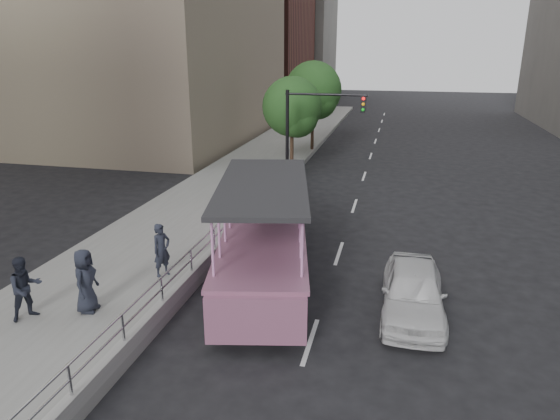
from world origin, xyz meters
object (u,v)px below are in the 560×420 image
(duck_boat, at_px, (266,233))
(street_tree_near, at_px, (293,109))
(pedestrian_mid, at_px, (25,288))
(car, at_px, (413,291))
(parking_sign, at_px, (260,185))
(traffic_signal, at_px, (310,124))
(pedestrian_near, at_px, (162,250))
(pedestrian_far, at_px, (85,281))
(street_tree_far, at_px, (314,92))

(duck_boat, bearing_deg, street_tree_near, 98.27)
(pedestrian_mid, bearing_deg, car, -40.98)
(car, bearing_deg, duck_boat, 156.17)
(car, height_order, pedestrian_mid, pedestrian_mid)
(parking_sign, xyz_separation_m, traffic_signal, (1.12, 5.63, 1.87))
(pedestrian_near, relative_size, traffic_signal, 0.33)
(street_tree_near, bearing_deg, pedestrian_far, -95.86)
(pedestrian_near, relative_size, street_tree_far, 0.27)
(pedestrian_near, bearing_deg, pedestrian_far, -175.93)
(car, relative_size, pedestrian_mid, 2.43)
(pedestrian_near, height_order, street_tree_far, street_tree_far)
(pedestrian_far, bearing_deg, street_tree_far, -11.28)
(car, xyz_separation_m, street_tree_far, (-6.66, 21.88, 3.58))
(pedestrian_near, relative_size, pedestrian_mid, 0.99)
(car, xyz_separation_m, pedestrian_far, (-8.73, -2.42, 0.48))
(pedestrian_near, bearing_deg, parking_sign, 14.15)
(duck_boat, height_order, traffic_signal, traffic_signal)
(street_tree_near, distance_m, street_tree_far, 6.02)
(street_tree_far, bearing_deg, street_tree_near, -91.91)
(duck_boat, bearing_deg, pedestrian_near, -145.73)
(parking_sign, bearing_deg, pedestrian_far, -104.31)
(street_tree_far, bearing_deg, pedestrian_mid, -97.76)
(parking_sign, bearing_deg, duck_boat, -72.16)
(street_tree_far, bearing_deg, pedestrian_near, -92.82)
(pedestrian_near, height_order, pedestrian_far, pedestrian_far)
(pedestrian_near, bearing_deg, street_tree_near, 22.41)
(parking_sign, bearing_deg, pedestrian_near, -101.43)
(pedestrian_mid, xyz_separation_m, street_tree_near, (3.21, 19.01, 2.64))
(traffic_signal, relative_size, street_tree_far, 0.81)
(duck_boat, bearing_deg, parking_sign, 107.84)
(traffic_signal, bearing_deg, street_tree_near, 114.98)
(pedestrian_mid, relative_size, street_tree_far, 0.27)
(pedestrian_mid, height_order, pedestrian_far, pedestrian_far)
(pedestrian_mid, xyz_separation_m, parking_sign, (3.69, 9.95, 0.45))
(pedestrian_far, distance_m, parking_sign, 9.55)
(duck_boat, distance_m, pedestrian_mid, 7.38)
(pedestrian_near, relative_size, street_tree_near, 0.30)
(pedestrian_mid, relative_size, parking_sign, 0.68)
(car, height_order, pedestrian_far, pedestrian_far)
(street_tree_near, bearing_deg, parking_sign, -86.96)
(car, distance_m, pedestrian_mid, 10.55)
(pedestrian_far, xyz_separation_m, street_tree_near, (1.88, 18.30, 2.61))
(street_tree_near, relative_size, street_tree_far, 0.89)
(duck_boat, height_order, street_tree_near, street_tree_near)
(duck_boat, height_order, car, duck_boat)
(pedestrian_mid, height_order, traffic_signal, traffic_signal)
(street_tree_near, bearing_deg, pedestrian_near, -93.17)
(car, bearing_deg, pedestrian_far, -165.04)
(duck_boat, distance_m, traffic_signal, 10.61)
(car, distance_m, pedestrian_far, 9.07)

